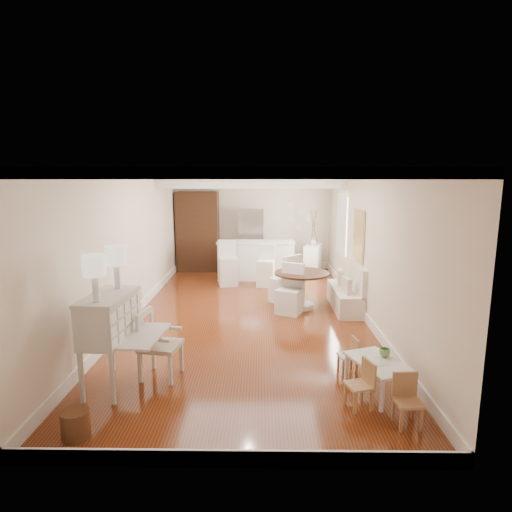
{
  "coord_description": "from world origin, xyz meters",
  "views": [
    {
      "loc": [
        0.25,
        -8.11,
        2.73
      ],
      "look_at": [
        0.14,
        0.3,
        1.15
      ],
      "focal_mm": 30.0,
      "sensor_mm": 36.0,
      "label": 1
    }
  ],
  "objects_px": {
    "pantry_cabinet": "(198,231)",
    "slip_chair_near": "(290,289)",
    "secretary_bureau": "(111,341)",
    "kids_table": "(378,377)",
    "slip_chair_far": "(285,278)",
    "bar_stool_left": "(228,263)",
    "kids_chair_a": "(359,385)",
    "kids_chair_b": "(348,355)",
    "sideboard": "(313,260)",
    "fridge": "(263,240)",
    "bar_stool_right": "(266,266)",
    "breakfast_counter": "(256,260)",
    "wicker_basket": "(76,424)",
    "kids_chair_c": "(408,401)",
    "dining_table": "(302,290)",
    "gustavian_armchair": "(161,344)"
  },
  "relations": [
    {
      "from": "pantry_cabinet",
      "to": "slip_chair_near",
      "type": "bearing_deg",
      "value": -58.77
    },
    {
      "from": "secretary_bureau",
      "to": "kids_table",
      "type": "xyz_separation_m",
      "value": [
        3.43,
        -0.14,
        -0.41
      ]
    },
    {
      "from": "slip_chair_far",
      "to": "bar_stool_left",
      "type": "relative_size",
      "value": 0.96
    },
    {
      "from": "kids_chair_a",
      "to": "bar_stool_left",
      "type": "bearing_deg",
      "value": -178.75
    },
    {
      "from": "kids_chair_b",
      "to": "sideboard",
      "type": "height_order",
      "value": "sideboard"
    },
    {
      "from": "fridge",
      "to": "slip_chair_far",
      "type": "bearing_deg",
      "value": -81.83
    },
    {
      "from": "slip_chair_far",
      "to": "bar_stool_right",
      "type": "height_order",
      "value": "slip_chair_far"
    },
    {
      "from": "kids_table",
      "to": "bar_stool_left",
      "type": "xyz_separation_m",
      "value": [
        -2.32,
        5.47,
        0.35
      ]
    },
    {
      "from": "breakfast_counter",
      "to": "bar_stool_right",
      "type": "height_order",
      "value": "bar_stool_right"
    },
    {
      "from": "wicker_basket",
      "to": "bar_stool_right",
      "type": "xyz_separation_m",
      "value": [
        2.07,
        6.37,
        0.37
      ]
    },
    {
      "from": "kids_chair_a",
      "to": "sideboard",
      "type": "height_order",
      "value": "sideboard"
    },
    {
      "from": "kids_chair_c",
      "to": "kids_chair_b",
      "type": "bearing_deg",
      "value": 103.52
    },
    {
      "from": "kids_table",
      "to": "bar_stool_right",
      "type": "height_order",
      "value": "bar_stool_right"
    },
    {
      "from": "slip_chair_near",
      "to": "breakfast_counter",
      "type": "distance_m",
      "value": 2.99
    },
    {
      "from": "breakfast_counter",
      "to": "bar_stool_left",
      "type": "height_order",
      "value": "bar_stool_left"
    },
    {
      "from": "dining_table",
      "to": "breakfast_counter",
      "type": "height_order",
      "value": "breakfast_counter"
    },
    {
      "from": "kids_chair_a",
      "to": "bar_stool_left",
      "type": "xyz_separation_m",
      "value": [
        -2.0,
        5.83,
        0.27
      ]
    },
    {
      "from": "secretary_bureau",
      "to": "slip_chair_near",
      "type": "bearing_deg",
      "value": 55.47
    },
    {
      "from": "kids_table",
      "to": "slip_chair_far",
      "type": "height_order",
      "value": "slip_chair_far"
    },
    {
      "from": "gustavian_armchair",
      "to": "kids_chair_b",
      "type": "relative_size",
      "value": 1.83
    },
    {
      "from": "wicker_basket",
      "to": "kids_chair_a",
      "type": "distance_m",
      "value": 3.19
    },
    {
      "from": "kids_table",
      "to": "kids_chair_c",
      "type": "height_order",
      "value": "kids_chair_c"
    },
    {
      "from": "bar_stool_right",
      "to": "fridge",
      "type": "distance_m",
      "value": 1.84
    },
    {
      "from": "breakfast_counter",
      "to": "sideboard",
      "type": "distance_m",
      "value": 1.7
    },
    {
      "from": "kids_chair_a",
      "to": "bar_stool_right",
      "type": "bearing_deg",
      "value": 172.65
    },
    {
      "from": "gustavian_armchair",
      "to": "slip_chair_near",
      "type": "relative_size",
      "value": 0.95
    },
    {
      "from": "gustavian_armchair",
      "to": "breakfast_counter",
      "type": "xyz_separation_m",
      "value": [
        1.22,
        5.73,
        0.05
      ]
    },
    {
      "from": "slip_chair_far",
      "to": "bar_stool_right",
      "type": "xyz_separation_m",
      "value": [
        -0.41,
        1.4,
        -0.02
      ]
    },
    {
      "from": "dining_table",
      "to": "gustavian_armchair",
      "type": "bearing_deg",
      "value": -124.95
    },
    {
      "from": "bar_stool_right",
      "to": "secretary_bureau",
      "type": "bearing_deg",
      "value": -102.66
    },
    {
      "from": "slip_chair_far",
      "to": "fridge",
      "type": "relative_size",
      "value": 0.6
    },
    {
      "from": "secretary_bureau",
      "to": "breakfast_counter",
      "type": "distance_m",
      "value": 6.27
    },
    {
      "from": "kids_chair_c",
      "to": "fridge",
      "type": "height_order",
      "value": "fridge"
    },
    {
      "from": "wicker_basket",
      "to": "bar_stool_left",
      "type": "relative_size",
      "value": 0.26
    },
    {
      "from": "kids_table",
      "to": "breakfast_counter",
      "type": "xyz_separation_m",
      "value": [
        -1.63,
        6.15,
        0.3
      ]
    },
    {
      "from": "slip_chair_near",
      "to": "fridge",
      "type": "bearing_deg",
      "value": 120.23
    },
    {
      "from": "kids_table",
      "to": "pantry_cabinet",
      "type": "bearing_deg",
      "value": 114.71
    },
    {
      "from": "kids_chair_b",
      "to": "breakfast_counter",
      "type": "xyz_separation_m",
      "value": [
        -1.36,
        5.57,
        0.26
      ]
    },
    {
      "from": "breakfast_counter",
      "to": "kids_chair_b",
      "type": "bearing_deg",
      "value": -76.26
    },
    {
      "from": "dining_table",
      "to": "bar_stool_right",
      "type": "xyz_separation_m",
      "value": [
        -0.73,
        1.81,
        0.14
      ]
    },
    {
      "from": "gustavian_armchair",
      "to": "sideboard",
      "type": "distance_m",
      "value": 6.91
    },
    {
      "from": "kids_chair_c",
      "to": "slip_chair_near",
      "type": "bearing_deg",
      "value": 101.1
    },
    {
      "from": "kids_chair_a",
      "to": "bar_stool_left",
      "type": "height_order",
      "value": "bar_stool_left"
    },
    {
      "from": "wicker_basket",
      "to": "pantry_cabinet",
      "type": "bearing_deg",
      "value": 89.2
    },
    {
      "from": "kids_table",
      "to": "dining_table",
      "type": "bearing_deg",
      "value": 100.11
    },
    {
      "from": "slip_chair_near",
      "to": "bar_stool_left",
      "type": "xyz_separation_m",
      "value": [
        -1.41,
        2.22,
        0.07
      ]
    },
    {
      "from": "kids_chair_a",
      "to": "dining_table",
      "type": "xyz_separation_m",
      "value": [
        -0.32,
        3.94,
        0.09
      ]
    },
    {
      "from": "breakfast_counter",
      "to": "wicker_basket",
      "type": "bearing_deg",
      "value": -104.29
    },
    {
      "from": "kids_table",
      "to": "sideboard",
      "type": "bearing_deg",
      "value": 90.28
    },
    {
      "from": "kids_chair_a",
      "to": "breakfast_counter",
      "type": "distance_m",
      "value": 6.64
    }
  ]
}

